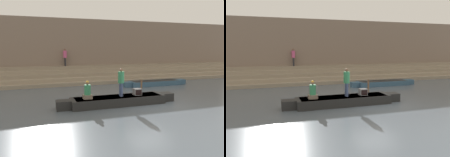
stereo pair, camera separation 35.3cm
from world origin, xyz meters
The scene contains 10 objects.
ground_plane centered at (0.00, 0.00, 0.00)m, with size 120.00×120.00×0.00m, color #4C5660.
ghat_steps centered at (0.00, 9.51, 0.56)m, with size 36.00×3.55×1.53m.
back_wall centered at (0.00, 11.40, 3.11)m, with size 34.20×1.28×6.27m.
rowboat_main centered at (-1.99, 0.14, 0.27)m, with size 7.16×1.43×0.50m.
person_standing centered at (-1.85, 0.11, 1.44)m, with size 0.36×0.36×1.64m.
person_rowing centered at (-3.86, 0.10, 0.91)m, with size 0.50×0.40×1.03m.
tv_set centered at (-0.79, 0.13, 0.70)m, with size 0.47×0.42×0.39m.
moored_boat_shore centered at (3.51, 5.44, 0.23)m, with size 6.08×1.21×0.43m.
mooring_post centered at (0.88, 2.91, 0.50)m, with size 0.14×0.14×1.00m, color brown.
person_on_steps centered at (-3.80, 10.45, 2.52)m, with size 0.35×0.35×1.72m.
Camera 2 is at (-6.09, -11.72, 3.31)m, focal length 35.00 mm.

